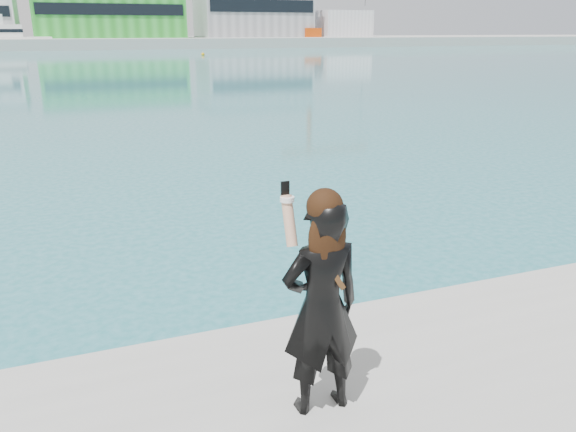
% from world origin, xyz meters
% --- Properties ---
extents(far_quay, '(320.00, 40.00, 2.00)m').
position_xyz_m(far_quay, '(0.00, 130.00, 1.00)').
color(far_quay, '#9E9E99').
rests_on(far_quay, ground).
extents(warehouse_green, '(30.60, 16.36, 10.50)m').
position_xyz_m(warehouse_green, '(8.00, 127.98, 7.26)').
color(warehouse_green, green).
rests_on(warehouse_green, far_quay).
extents(warehouse_grey_right, '(25.50, 15.35, 12.50)m').
position_xyz_m(warehouse_grey_right, '(40.00, 127.98, 8.26)').
color(warehouse_grey_right, gray).
rests_on(warehouse_grey_right, far_quay).
extents(ancillary_shed, '(12.00, 10.00, 6.00)m').
position_xyz_m(ancillary_shed, '(62.00, 126.00, 5.00)').
color(ancillary_shed, silver).
rests_on(ancillary_shed, far_quay).
extents(flagpole_right, '(1.28, 0.16, 8.00)m').
position_xyz_m(flagpole_right, '(22.09, 121.00, 6.54)').
color(flagpole_right, silver).
rests_on(flagpole_right, far_quay).
extents(buoy_near, '(0.50, 0.50, 0.50)m').
position_xyz_m(buoy_near, '(17.46, 81.63, 0.00)').
color(buoy_near, '#E4A30C').
rests_on(buoy_near, ground).
extents(woman, '(0.63, 0.42, 1.81)m').
position_xyz_m(woman, '(-0.09, -0.45, 1.72)').
color(woman, black).
rests_on(woman, near_quay).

